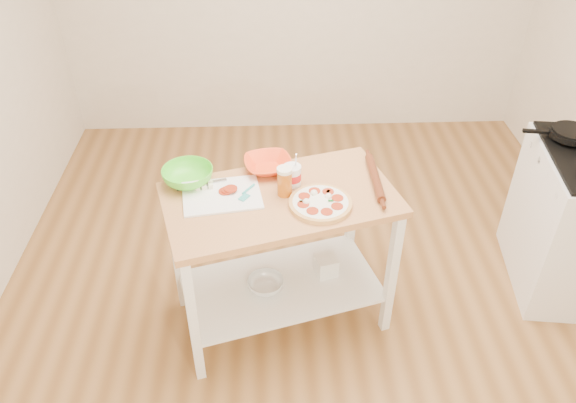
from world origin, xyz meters
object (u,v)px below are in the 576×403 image
(green_bowl, at_px, (188,176))
(orange_bowl, at_px, (268,165))
(skillet, at_px, (570,133))
(rolling_pin, at_px, (375,178))
(knife, at_px, (195,186))
(beer_pint, at_px, (285,181))
(cutting_board, at_px, (221,195))
(pizza, at_px, (320,203))
(spatula, at_px, (247,193))
(shelf_glass_bowl, at_px, (266,284))
(yogurt_tub, at_px, (292,176))
(prep_island, at_px, (281,234))
(shelf_bin, at_px, (326,266))

(green_bowl, bearing_deg, orange_bowl, 13.94)
(skillet, bearing_deg, orange_bowl, -164.27)
(rolling_pin, bearing_deg, knife, -178.65)
(beer_pint, bearing_deg, green_bowl, 165.95)
(green_bowl, bearing_deg, cutting_board, -35.36)
(green_bowl, bearing_deg, pizza, -18.71)
(spatula, distance_m, beer_pint, 0.21)
(skillet, xyz_separation_m, spatula, (-1.89, -0.43, -0.06))
(skillet, distance_m, shelf_glass_bowl, 1.99)
(spatula, xyz_separation_m, yogurt_tub, (0.24, 0.08, 0.04))
(yogurt_tub, bearing_deg, prep_island, -122.35)
(orange_bowl, relative_size, green_bowl, 0.95)
(prep_island, height_order, rolling_pin, rolling_pin)
(orange_bowl, bearing_deg, yogurt_tub, -50.70)
(prep_island, xyz_separation_m, pizza, (0.20, -0.08, 0.27))
(cutting_board, bearing_deg, skillet, 3.55)
(spatula, relative_size, knife, 0.57)
(shelf_glass_bowl, relative_size, shelf_bin, 1.80)
(orange_bowl, bearing_deg, skillet, 6.31)
(cutting_board, xyz_separation_m, shelf_bin, (0.58, 0.07, -0.59))
(cutting_board, distance_m, yogurt_tub, 0.38)
(spatula, relative_size, yogurt_tub, 0.71)
(spatula, height_order, green_bowl, green_bowl)
(cutting_board, relative_size, shelf_bin, 3.72)
(green_bowl, height_order, shelf_glass_bowl, green_bowl)
(shelf_bin, bearing_deg, pizza, -112.27)
(green_bowl, relative_size, shelf_bin, 2.30)
(skillet, bearing_deg, green_bowl, -162.76)
(skillet, relative_size, orange_bowl, 1.56)
(knife, height_order, rolling_pin, rolling_pin)
(cutting_board, distance_m, shelf_bin, 0.83)
(orange_bowl, bearing_deg, spatula, -115.75)
(prep_island, relative_size, orange_bowl, 5.14)
(rolling_pin, bearing_deg, beer_pint, -168.98)
(skillet, xyz_separation_m, orange_bowl, (-1.77, -0.20, -0.04))
(orange_bowl, height_order, green_bowl, green_bowl)
(prep_island, height_order, shelf_bin, prep_island)
(rolling_pin, bearing_deg, prep_island, -167.14)
(orange_bowl, relative_size, shelf_bin, 2.19)
(pizza, height_order, knife, pizza)
(prep_island, height_order, pizza, pizza)
(pizza, bearing_deg, skillet, 19.49)
(rolling_pin, distance_m, shelf_glass_bowl, 0.88)
(green_bowl, bearing_deg, skillet, 7.82)
(knife, distance_m, shelf_glass_bowl, 0.73)
(yogurt_tub, bearing_deg, spatula, -160.66)
(prep_island, xyz_separation_m, rolling_pin, (0.51, 0.12, 0.27))
(pizza, height_order, orange_bowl, orange_bowl)
(pizza, bearing_deg, rolling_pin, 32.68)
(pizza, distance_m, shelf_glass_bowl, 0.69)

